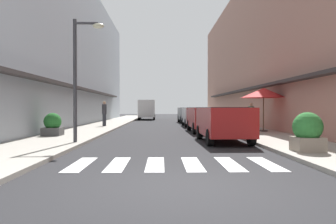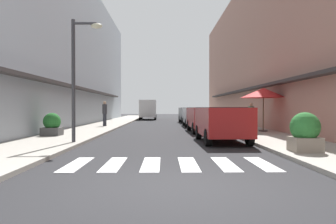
{
  "view_description": "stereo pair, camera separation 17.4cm",
  "coord_description": "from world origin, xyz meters",
  "views": [
    {
      "loc": [
        -0.31,
        -5.87,
        1.45
      ],
      "look_at": [
        0.1,
        15.32,
        1.17
      ],
      "focal_mm": 35.06,
      "sensor_mm": 36.0,
      "label": 1
    },
    {
      "loc": [
        -0.14,
        -5.88,
        1.45
      ],
      "look_at": [
        0.1,
        15.32,
        1.17
      ],
      "focal_mm": 35.06,
      "sensor_mm": 36.0,
      "label": 2
    }
  ],
  "objects": [
    {
      "name": "delivery_van",
      "position": [
        -2.11,
        34.3,
        1.41
      ],
      "size": [
        2.07,
        5.43,
        2.37
      ],
      "color": "silver",
      "rests_on": "ground_plane"
    },
    {
      "name": "pedestrian_walking_far",
      "position": [
        -4.46,
        17.9,
        1.08
      ],
      "size": [
        0.34,
        0.34,
        1.81
      ],
      "rotation": [
        0.0,
        0.0,
        0.15
      ],
      "color": "#282B33",
      "rests_on": "sidewalk_left"
    },
    {
      "name": "parked_car_distant",
      "position": [
        2.26,
        25.45,
        0.92
      ],
      "size": [
        1.91,
        4.49,
        1.47
      ],
      "color": "#4C5156",
      "rests_on": "ground_plane"
    },
    {
      "name": "planter_corner",
      "position": [
        4.13,
        3.98,
        0.71
      ],
      "size": [
        0.89,
        0.89,
        1.19
      ],
      "color": "gray",
      "rests_on": "sidewalk_right"
    },
    {
      "name": "building_row_left",
      "position": [
        -8.79,
        19.47,
        5.97
      ],
      "size": [
        5.5,
        42.93,
        11.94
      ],
      "color": "#939EA8",
      "rests_on": "ground_plane"
    },
    {
      "name": "street_lamp",
      "position": [
        -3.44,
        6.82,
        3.06
      ],
      "size": [
        1.19,
        0.28,
        4.73
      ],
      "color": "#38383D",
      "rests_on": "sidewalk_left"
    },
    {
      "name": "parked_car_far",
      "position": [
        2.26,
        19.22,
        0.92
      ],
      "size": [
        1.85,
        4.1,
        1.47
      ],
      "color": "silver",
      "rests_on": "ground_plane"
    },
    {
      "name": "crosswalk",
      "position": [
        -0.0,
        2.48,
        0.01
      ],
      "size": [
        5.2,
        2.2,
        0.01
      ],
      "color": "silver",
      "rests_on": "ground_plane"
    },
    {
      "name": "pedestrian_walking_near",
      "position": [
        5.19,
        14.17,
        0.98
      ],
      "size": [
        0.34,
        0.34,
        1.64
      ],
      "rotation": [
        0.0,
        0.0,
        1.3
      ],
      "color": "#282B33",
      "rests_on": "sidewalk_right"
    },
    {
      "name": "cafe_umbrella",
      "position": [
        5.4,
        12.38,
        2.27
      ],
      "size": [
        2.53,
        2.53,
        2.43
      ],
      "color": "#262626",
      "rests_on": "sidewalk_right"
    },
    {
      "name": "planter_midblock",
      "position": [
        -5.51,
        9.84,
        0.63
      ],
      "size": [
        0.86,
        0.86,
        1.08
      ],
      "color": "#4C4C4C",
      "rests_on": "sidewalk_left"
    },
    {
      "name": "parked_car_mid",
      "position": [
        2.26,
        13.43,
        0.92
      ],
      "size": [
        1.89,
        4.52,
        1.47
      ],
      "color": "maroon",
      "rests_on": "ground_plane"
    },
    {
      "name": "sidewalk_left",
      "position": [
        -4.8,
        18.19,
        0.06
      ],
      "size": [
        2.98,
        63.68,
        0.12
      ],
      "primitive_type": "cube",
      "color": "#9E998E",
      "rests_on": "ground_plane"
    },
    {
      "name": "sidewalk_right",
      "position": [
        4.8,
        18.19,
        0.06
      ],
      "size": [
        2.98,
        63.68,
        0.12
      ],
      "primitive_type": "cube",
      "color": "#9E998E",
      "rests_on": "ground_plane"
    },
    {
      "name": "parked_car_near",
      "position": [
        2.26,
        7.76,
        0.92
      ],
      "size": [
        1.89,
        4.2,
        1.47
      ],
      "color": "maroon",
      "rests_on": "ground_plane"
    },
    {
      "name": "ground_plane",
      "position": [
        0.0,
        18.19,
        0.0
      ],
      "size": [
        100.06,
        100.06,
        0.0
      ],
      "primitive_type": "plane",
      "color": "#232326"
    },
    {
      "name": "building_row_right",
      "position": [
        8.79,
        19.47,
        5.9
      ],
      "size": [
        5.5,
        42.93,
        11.81
      ],
      "color": "#A87A6B",
      "rests_on": "ground_plane"
    }
  ]
}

